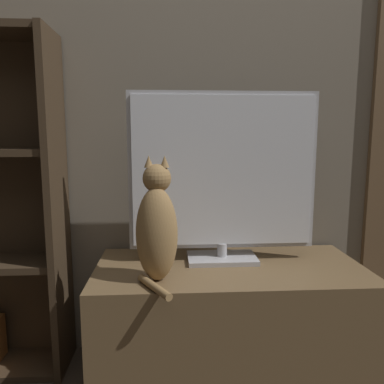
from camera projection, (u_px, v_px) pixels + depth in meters
name	position (u px, v px, depth m)	size (l,w,h in m)	color
wall_back	(221.00, 90.00, 1.81)	(4.80, 0.05, 2.60)	#756B5B
tv_stand	(229.00, 323.00, 1.64)	(1.14, 0.55, 0.53)	brown
tv	(223.00, 177.00, 1.62)	(0.81, 0.18, 0.74)	#B7B7BC
cat	(157.00, 228.00, 1.42)	(0.17, 0.29, 0.48)	#997547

